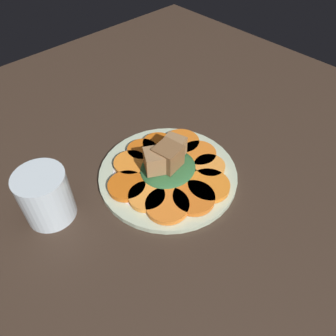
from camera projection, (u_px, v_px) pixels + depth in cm
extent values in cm
cube|color=#38281E|center=(168.00, 179.00, 61.13)|extent=(120.00, 120.00, 2.00)
cylinder|color=beige|center=(168.00, 174.00, 60.05)|extent=(25.23, 25.23, 1.00)
cylinder|color=white|center=(168.00, 174.00, 60.01)|extent=(20.18, 20.18, 1.00)
cylinder|color=orange|center=(131.00, 164.00, 60.41)|extent=(6.24, 6.24, 0.97)
cylinder|color=#D76215|center=(127.00, 186.00, 56.63)|extent=(6.59, 6.59, 0.97)
cylinder|color=orange|center=(147.00, 196.00, 55.01)|extent=(6.25, 6.25, 0.97)
cylinder|color=orange|center=(167.00, 205.00, 53.72)|extent=(7.32, 7.32, 0.97)
cylinder|color=orange|center=(194.00, 198.00, 54.82)|extent=(7.17, 7.17, 0.97)
cylinder|color=orange|center=(209.00, 186.00, 56.69)|extent=(7.35, 7.35, 0.97)
cylinder|color=#F99438|center=(209.00, 166.00, 59.89)|extent=(5.69, 5.69, 0.97)
cylinder|color=orange|center=(199.00, 154.00, 62.17)|extent=(6.68, 6.68, 0.97)
cylinder|color=orange|center=(181.00, 142.00, 64.51)|extent=(7.03, 7.03, 0.97)
cylinder|color=#D56013|center=(158.00, 144.00, 64.16)|extent=(5.98, 5.98, 0.97)
cylinder|color=orange|center=(141.00, 151.00, 62.74)|extent=(5.76, 5.76, 0.97)
ellipsoid|color=#2D6033|center=(168.00, 168.00, 58.96)|extent=(10.50, 9.45, 1.82)
cube|color=#9E754C|center=(156.00, 161.00, 56.33)|extent=(5.22, 5.22, 3.82)
cube|color=brown|center=(170.00, 157.00, 56.67)|extent=(4.81, 4.81, 4.19)
cube|color=#9E754C|center=(173.00, 148.00, 58.66)|extent=(4.66, 4.66, 3.72)
cube|color=#B2B2B7|center=(201.00, 173.00, 59.19)|extent=(11.69, 4.27, 0.40)
cube|color=#B2B2B7|center=(183.00, 197.00, 55.25)|extent=(2.01, 2.61, 0.40)
cube|color=#B2B2B7|center=(179.00, 212.00, 53.08)|extent=(4.57, 1.56, 0.40)
cube|color=#B2B2B7|center=(176.00, 211.00, 53.32)|extent=(4.57, 1.56, 0.40)
cube|color=#B2B2B7|center=(172.00, 209.00, 53.55)|extent=(4.57, 1.56, 0.40)
cube|color=#B2B2B7|center=(169.00, 207.00, 53.79)|extent=(4.57, 1.56, 0.40)
cylinder|color=silver|center=(46.00, 196.00, 51.32)|extent=(8.03, 8.03, 9.02)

